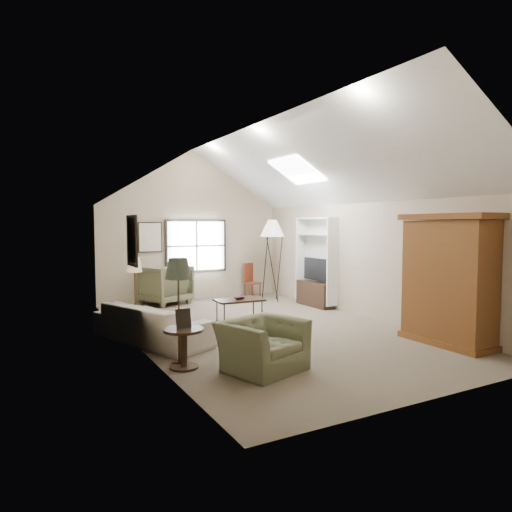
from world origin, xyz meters
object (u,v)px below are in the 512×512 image
sofa (152,323)px  armchair_far (164,284)px  armoire (449,280)px  armchair_near (262,345)px  side_table (184,348)px  side_chair (253,280)px  coffee_table (239,311)px

sofa → armchair_far: (1.33, 3.62, 0.17)m
armoire → armchair_far: armoire is taller
armchair_near → side_table: bearing=129.3°
sofa → side_chair: side_chair is taller
coffee_table → side_chair: bearing=57.6°
side_chair → coffee_table: bearing=-140.9°
sofa → side_table: size_ratio=3.99×
armchair_near → coffee_table: 3.05m
sofa → side_chair: 5.30m
armchair_far → armchair_near: bearing=64.2°
armchair_near → coffee_table: size_ratio=1.10×
armoire → sofa: (-4.38, 2.48, -0.77)m
coffee_table → side_table: side_table is taller
coffee_table → side_chair: side_chair is taller
armoire → side_table: size_ratio=3.88×
armoire → armchair_far: size_ratio=2.00×
armchair_near → side_chair: 6.52m
armoire → sofa: 5.09m
side_table → side_chair: size_ratio=0.61×
armchair_near → side_chair: bearing=45.4°
armoire → sofa: size_ratio=0.97×
side_table → armchair_near: bearing=-32.9°
armchair_near → armchair_far: (0.39, 5.82, 0.15)m
armoire → side_table: armoire is taller
armoire → armchair_far: (-3.05, 6.10, -0.60)m
sofa → coffee_table: bearing=-94.7°
armchair_near → side_chair: size_ratio=1.14×
sofa → armchair_near: size_ratio=2.11×
coffee_table → side_table: bearing=-131.5°
armchair_near → coffee_table: (1.06, 2.85, -0.10)m
armoire → side_table: 4.54m
armchair_near → armchair_far: armchair_far is taller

